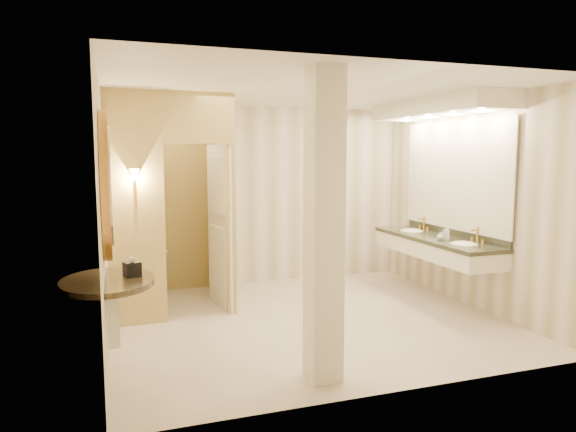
# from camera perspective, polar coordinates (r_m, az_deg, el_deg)

# --- Properties ---
(floor) EXTENTS (4.50, 4.50, 0.00)m
(floor) POSITION_cam_1_polar(r_m,az_deg,el_deg) (6.29, 2.20, -11.47)
(floor) COLOR beige
(floor) RESTS_ON ground
(ceiling) EXTENTS (4.50, 4.50, 0.00)m
(ceiling) POSITION_cam_1_polar(r_m,az_deg,el_deg) (6.02, 2.32, 13.76)
(ceiling) COLOR white
(ceiling) RESTS_ON wall_back
(wall_back) EXTENTS (4.50, 0.02, 2.70)m
(wall_back) POSITION_cam_1_polar(r_m,az_deg,el_deg) (7.90, -2.91, 2.27)
(wall_back) COLOR beige
(wall_back) RESTS_ON floor
(wall_front) EXTENTS (4.50, 0.02, 2.70)m
(wall_front) POSITION_cam_1_polar(r_m,az_deg,el_deg) (4.21, 11.99, -1.79)
(wall_front) COLOR beige
(wall_front) RESTS_ON floor
(wall_left) EXTENTS (0.02, 4.00, 2.70)m
(wall_left) POSITION_cam_1_polar(r_m,az_deg,el_deg) (5.62, -19.73, 0.06)
(wall_left) COLOR beige
(wall_left) RESTS_ON floor
(wall_right) EXTENTS (0.02, 4.00, 2.70)m
(wall_right) POSITION_cam_1_polar(r_m,az_deg,el_deg) (7.12, 19.45, 1.40)
(wall_right) COLOR beige
(wall_right) RESTS_ON floor
(toilet_closet) EXTENTS (1.50, 1.55, 2.70)m
(toilet_closet) POSITION_cam_1_polar(r_m,az_deg,el_deg) (6.66, -9.75, 1.65)
(toilet_closet) COLOR #DBC972
(toilet_closet) RESTS_ON floor
(wall_sconce) EXTENTS (0.14, 0.14, 0.42)m
(wall_sconce) POSITION_cam_1_polar(r_m,az_deg,el_deg) (6.02, -16.70, 4.25)
(wall_sconce) COLOR gold
(wall_sconce) RESTS_ON toilet_closet
(vanity) EXTENTS (0.75, 2.38, 2.09)m
(vanity) POSITION_cam_1_polar(r_m,az_deg,el_deg) (7.16, 16.49, 3.76)
(vanity) COLOR white
(vanity) RESTS_ON floor
(console_shelf) EXTENTS (1.01, 1.01, 1.95)m
(console_shelf) POSITION_cam_1_polar(r_m,az_deg,el_deg) (4.76, -19.46, -1.13)
(console_shelf) COLOR black
(console_shelf) RESTS_ON floor
(pillar) EXTENTS (0.28, 0.28, 2.70)m
(pillar) POSITION_cam_1_polar(r_m,az_deg,el_deg) (4.40, 4.01, -1.30)
(pillar) COLOR white
(pillar) RESTS_ON floor
(tissue_box) EXTENTS (0.17, 0.17, 0.13)m
(tissue_box) POSITION_cam_1_polar(r_m,az_deg,el_deg) (4.87, -16.93, -5.67)
(tissue_box) COLOR black
(tissue_box) RESTS_ON console_shelf
(toilet) EXTENTS (0.40, 0.70, 0.71)m
(toilet) POSITION_cam_1_polar(r_m,az_deg,el_deg) (7.51, -14.89, -5.87)
(toilet) COLOR white
(toilet) RESTS_ON floor
(soap_bottle_a) EXTENTS (0.06, 0.07, 0.14)m
(soap_bottle_a) POSITION_cam_1_polar(r_m,az_deg,el_deg) (6.98, 16.91, -1.97)
(soap_bottle_a) COLOR beige
(soap_bottle_a) RESTS_ON vanity
(soap_bottle_b) EXTENTS (0.10, 0.10, 0.11)m
(soap_bottle_b) POSITION_cam_1_polar(r_m,az_deg,el_deg) (6.93, 16.55, -2.14)
(soap_bottle_b) COLOR silver
(soap_bottle_b) RESTS_ON vanity
(soap_bottle_c) EXTENTS (0.07, 0.08, 0.19)m
(soap_bottle_c) POSITION_cam_1_polar(r_m,az_deg,el_deg) (6.97, 17.24, -1.79)
(soap_bottle_c) COLOR #C6B28C
(soap_bottle_c) RESTS_ON vanity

